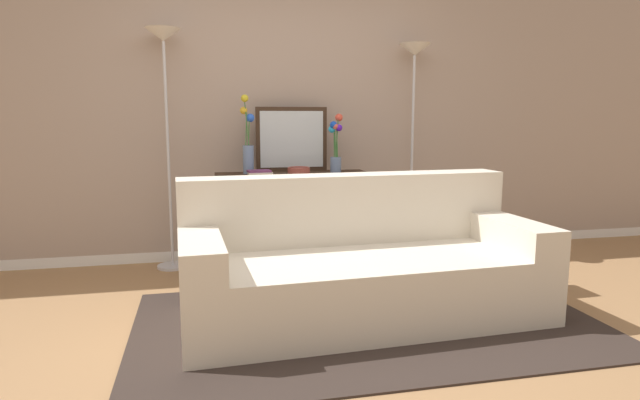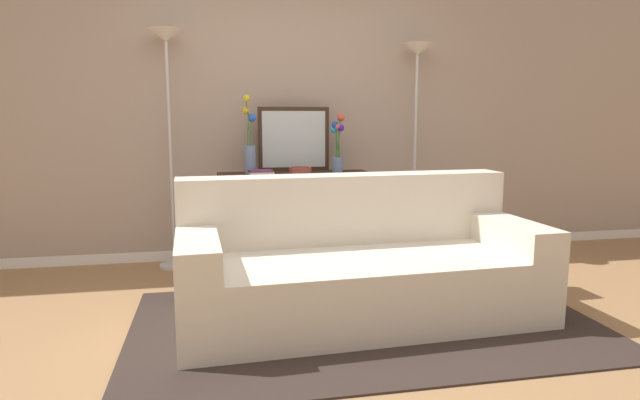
# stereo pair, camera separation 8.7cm
# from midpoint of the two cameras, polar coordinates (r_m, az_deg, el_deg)

# --- Properties ---
(ground_plane) EXTENTS (16.00, 16.00, 0.02)m
(ground_plane) POSITION_cam_midpoint_polar(r_m,az_deg,el_deg) (3.23, -0.64, -14.37)
(ground_plane) COLOR #9E754C
(back_wall) EXTENTS (12.00, 0.15, 2.79)m
(back_wall) POSITION_cam_midpoint_polar(r_m,az_deg,el_deg) (4.90, -5.48, 10.26)
(back_wall) COLOR white
(back_wall) RESTS_ON ground
(area_rug) EXTENTS (2.82, 1.68, 0.01)m
(area_rug) POSITION_cam_midpoint_polar(r_m,az_deg,el_deg) (3.41, 4.33, -12.87)
(area_rug) COLOR #332823
(area_rug) RESTS_ON ground
(couch) EXTENTS (2.27, 1.07, 0.88)m
(couch) POSITION_cam_midpoint_polar(r_m,az_deg,el_deg) (3.46, 3.54, -7.24)
(couch) COLOR beige
(couch) RESTS_ON ground
(console_table) EXTENTS (1.29, 0.39, 0.80)m
(console_table) POSITION_cam_midpoint_polar(r_m,az_deg,el_deg) (4.58, -3.43, -0.13)
(console_table) COLOR #382619
(console_table) RESTS_ON ground
(floor_lamp_left) EXTENTS (0.28, 0.28, 1.96)m
(floor_lamp_left) POSITION_cam_midpoint_polar(r_m,az_deg,el_deg) (4.61, -16.67, 11.90)
(floor_lamp_left) COLOR silver
(floor_lamp_left) RESTS_ON ground
(floor_lamp_right) EXTENTS (0.28, 0.28, 1.91)m
(floor_lamp_right) POSITION_cam_midpoint_polar(r_m,az_deg,el_deg) (4.95, 9.41, 11.38)
(floor_lamp_right) COLOR silver
(floor_lamp_right) RESTS_ON ground
(wall_mirror) EXTENTS (0.62, 0.02, 0.56)m
(wall_mirror) POSITION_cam_midpoint_polar(r_m,az_deg,el_deg) (4.69, -3.56, 6.46)
(wall_mirror) COLOR #382619
(wall_mirror) RESTS_ON console_table
(vase_tall_flowers) EXTENTS (0.12, 0.12, 0.65)m
(vase_tall_flowers) POSITION_cam_midpoint_polar(r_m,az_deg,el_deg) (4.51, -8.22, 5.83)
(vase_tall_flowers) COLOR #6B84AD
(vase_tall_flowers) RESTS_ON console_table
(vase_short_flowers) EXTENTS (0.13, 0.11, 0.50)m
(vase_short_flowers) POSITION_cam_midpoint_polar(r_m,az_deg,el_deg) (4.58, 1.14, 5.85)
(vase_short_flowers) COLOR #6B84AD
(vase_short_flowers) RESTS_ON console_table
(fruit_bowl) EXTENTS (0.19, 0.19, 0.06)m
(fruit_bowl) POSITION_cam_midpoint_polar(r_m,az_deg,el_deg) (4.42, -2.83, 3.13)
(fruit_bowl) COLOR brown
(fruit_bowl) RESTS_ON console_table
(book_stack) EXTENTS (0.20, 0.15, 0.04)m
(book_stack) POSITION_cam_midpoint_polar(r_m,az_deg,el_deg) (4.39, -6.99, 2.89)
(book_stack) COLOR silver
(book_stack) RESTS_ON console_table
(book_row_under_console) EXTENTS (0.33, 0.18, 0.13)m
(book_row_under_console) POSITION_cam_midpoint_polar(r_m,az_deg,el_deg) (4.64, -7.90, -6.34)
(book_row_under_console) COLOR #236033
(book_row_under_console) RESTS_ON ground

